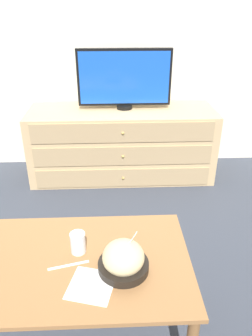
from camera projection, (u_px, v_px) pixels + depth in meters
ground_plane at (113, 160)px, 3.30m from camera, size 12.00×12.00×0.00m
wall_back at (110, 19)px, 2.72m from camera, size 12.00×0.05×2.60m
dresser at (122, 144)px, 2.90m from camera, size 1.58×0.54×0.61m
tv at (124, 78)px, 2.69m from camera, size 0.78×0.13×0.49m
coffee_table at (78, 271)px, 1.43m from camera, size 0.96×0.63×0.46m
takeout_bowl at (122, 260)px, 1.33m from camera, size 0.21×0.21×0.18m
drink_cup at (77, 244)px, 1.43m from camera, size 0.07×0.07×0.10m
napkin at (90, 285)px, 1.28m from camera, size 0.21×0.21×0.00m
knife at (68, 265)px, 1.37m from camera, size 0.17×0.05×0.01m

